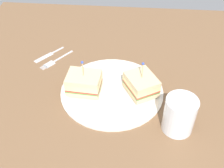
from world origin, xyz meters
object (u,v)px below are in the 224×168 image
Objects in this scene: plate at (112,90)px; sandwich_half_front at (84,83)px; sandwich_half_back at (141,84)px; knife at (48,55)px; drink_glass at (179,116)px; fork at (54,62)px.

sandwich_half_front is at bearing -84.18° from plate.
sandwich_half_back is 35.20cm from knife.
drink_glass is at bearing 37.74° from sandwich_half_back.
drink_glass reaches higher than plate.
knife is at bearing -140.39° from fork.
plate is 8.55cm from sandwich_half_front.
plate is at bearing 58.77° from fork.
plate is at bearing 55.84° from knife.
drink_glass is 0.86× the size of fork.
sandwich_half_back is 15.34cm from drink_glass.
sandwich_half_front is 0.91× the size of fork.
sandwich_half_back is (-0.19, 8.27, 3.05)cm from plate.
plate is at bearing -124.04° from drink_glass.
drink_glass is 49.45cm from knife.
fork is 4.36cm from knife.
sandwich_half_front is at bearing 43.44° from fork.
plate is 3.05× the size of drink_glass.
plate is 27.98cm from knife.
sandwich_half_front is 1.05× the size of knife.
sandwich_half_back is 1.16× the size of knife.
drink_glass is 1.00× the size of knife.
fork is (-12.35, -20.37, -0.29)cm from plate.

